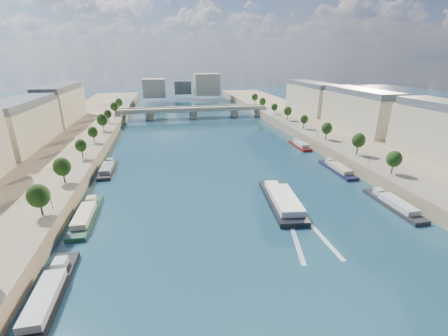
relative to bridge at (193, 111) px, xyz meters
name	(u,v)px	position (x,y,z in m)	size (l,w,h in m)	color
ground	(224,173)	(0.00, -118.91, -5.08)	(700.00, 700.00, 0.00)	#0C2736
quay_left	(23,181)	(-72.00, -118.91, -2.58)	(44.00, 520.00, 5.00)	#9E8460
quay_right	(385,156)	(72.00, -118.91, -2.58)	(44.00, 520.00, 5.00)	#9E8460
pave_left	(67,171)	(-57.00, -118.91, -0.03)	(14.00, 520.00, 0.10)	gray
pave_right	(355,153)	(57.00, -118.91, -0.03)	(14.00, 520.00, 0.10)	gray
trees_left	(72,155)	(-55.00, -116.91, 5.39)	(4.80, 268.80, 8.26)	#382B1E
trees_right	(339,135)	(55.00, -108.91, 5.39)	(4.80, 268.80, 8.26)	#382B1E
lamps_left	(72,173)	(-52.50, -128.91, 2.70)	(0.36, 200.36, 4.28)	black
lamps_right	(340,144)	(52.50, -113.91, 2.70)	(0.36, 200.36, 4.28)	black
buildings_right	(397,118)	(85.00, -106.91, 11.37)	(16.00, 226.00, 23.20)	#B8AB8D
skyline	(186,86)	(3.19, 100.61, 9.57)	(79.00, 42.00, 22.00)	#B8AB8D
bridge	(193,111)	(0.00, 0.00, 0.00)	(112.00, 12.00, 8.15)	#C1B79E
tour_barge	(282,200)	(12.73, -148.37, -3.92)	(11.92, 30.67, 4.06)	black
wake	(305,232)	(12.73, -164.92, -5.06)	(10.73, 26.01, 0.04)	silver
moored_barges_left	(48,297)	(-45.50, -177.44, -4.24)	(5.00, 158.36, 3.60)	#191A37
moored_barges_right	(408,214)	(45.50, -163.02, -4.24)	(5.00, 163.85, 3.60)	black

